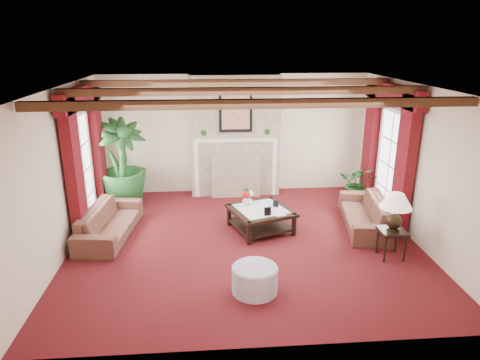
{
  "coord_description": "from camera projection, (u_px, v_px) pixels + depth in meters",
  "views": [
    {
      "loc": [
        -0.63,
        -6.84,
        3.43
      ],
      "look_at": [
        -0.06,
        0.4,
        1.02
      ],
      "focal_mm": 32.0,
      "sensor_mm": 36.0,
      "label": 1
    }
  ],
  "objects": [
    {
      "name": "curtains_left",
      "position": [
        79.0,
        91.0,
        7.53
      ],
      "size": [
        0.2,
        2.4,
        2.55
      ],
      "primitive_type": null,
      "color": "#4C0A13",
      "rests_on": "ground"
    },
    {
      "name": "sofa_right",
      "position": [
        366.0,
        208.0,
        8.09
      ],
      "size": [
        2.1,
        1.2,
        0.75
      ],
      "primitive_type": "imported",
      "rotation": [
        0.0,
        0.0,
        -1.74
      ],
      "color": "#3B101A",
      "rests_on": "ground"
    },
    {
      "name": "sofa_left",
      "position": [
        109.0,
        217.0,
        7.7
      ],
      "size": [
        2.02,
        0.97,
        0.74
      ],
      "primitive_type": "imported",
      "rotation": [
        0.0,
        0.0,
        1.46
      ],
      "color": "#3B101A",
      "rests_on": "ground"
    },
    {
      "name": "back_wall",
      "position": [
        234.0,
        134.0,
        9.78
      ],
      "size": [
        6.0,
        0.02,
        2.7
      ],
      "primitive_type": "cube",
      "color": "beige",
      "rests_on": "ground"
    },
    {
      "name": "ceiling",
      "position": [
        246.0,
        87.0,
        6.75
      ],
      "size": [
        6.0,
        6.0,
        0.0
      ],
      "primitive_type": "plane",
      "rotation": [
        3.14,
        0.0,
        0.0
      ],
      "color": "white",
      "rests_on": "floor"
    },
    {
      "name": "curtains_right",
      "position": [
        393.0,
        88.0,
        7.96
      ],
      "size": [
        0.2,
        2.4,
        2.55
      ],
      "primitive_type": null,
      "color": "#4C0A13",
      "rests_on": "ground"
    },
    {
      "name": "flower_vase",
      "position": [
        247.0,
        200.0,
        8.09
      ],
      "size": [
        0.24,
        0.24,
        0.19
      ],
      "primitive_type": "imported",
      "rotation": [
        0.0,
        0.0,
        -0.12
      ],
      "color": "silver",
      "rests_on": "coffee_table"
    },
    {
      "name": "ceiling_beams",
      "position": [
        246.0,
        91.0,
        6.77
      ],
      "size": [
        6.0,
        3.0,
        0.12
      ],
      "primitive_type": null,
      "color": "#3E2113",
      "rests_on": "ceiling"
    },
    {
      "name": "floor",
      "position": [
        245.0,
        241.0,
        7.6
      ],
      "size": [
        6.0,
        6.0,
        0.0
      ],
      "primitive_type": "plane",
      "color": "#3F0B12",
      "rests_on": "ground"
    },
    {
      "name": "french_door_left",
      "position": [
        76.0,
        115.0,
        7.66
      ],
      "size": [
        0.1,
        1.1,
        2.16
      ],
      "primitive_type": null,
      "color": "white",
      "rests_on": "ground"
    },
    {
      "name": "potted_palm",
      "position": [
        123.0,
        182.0,
        9.09
      ],
      "size": [
        2.78,
        2.84,
        1.05
      ],
      "primitive_type": "imported",
      "rotation": [
        0.0,
        0.0,
        0.59
      ],
      "color": "black",
      "rests_on": "ground"
    },
    {
      "name": "right_wall",
      "position": [
        418.0,
        165.0,
        7.4
      ],
      "size": [
        0.02,
        5.5,
        2.7
      ],
      "primitive_type": "cube",
      "color": "beige",
      "rests_on": "ground"
    },
    {
      "name": "coffee_table",
      "position": [
        261.0,
        220.0,
        7.99
      ],
      "size": [
        1.33,
        1.33,
        0.42
      ],
      "primitive_type": null,
      "rotation": [
        0.0,
        0.0,
        0.35
      ],
      "color": "black",
      "rests_on": "ground"
    },
    {
      "name": "table_lamp",
      "position": [
        395.0,
        212.0,
        6.82
      ],
      "size": [
        0.51,
        0.51,
        0.65
      ],
      "primitive_type": null,
      "color": "black",
      "rests_on": "side_table"
    },
    {
      "name": "french_door_right",
      "position": [
        397.0,
        111.0,
        8.1
      ],
      "size": [
        0.1,
        1.1,
        2.16
      ],
      "primitive_type": null,
      "color": "white",
      "rests_on": "ground"
    },
    {
      "name": "small_plant",
      "position": [
        358.0,
        188.0,
        9.32
      ],
      "size": [
        1.5,
        1.51,
        0.67
      ],
      "primitive_type": "imported",
      "rotation": [
        0.0,
        0.0,
        -0.5
      ],
      "color": "black",
      "rests_on": "ground"
    },
    {
      "name": "fireplace",
      "position": [
        235.0,
        74.0,
        9.16
      ],
      "size": [
        2.0,
        0.52,
        2.7
      ],
      "primitive_type": null,
      "color": "tan",
      "rests_on": "ground"
    },
    {
      "name": "book",
      "position": [
        274.0,
        207.0,
        7.64
      ],
      "size": [
        0.21,
        0.07,
        0.28
      ],
      "primitive_type": "imported",
      "rotation": [
        0.0,
        0.0,
        0.12
      ],
      "color": "black",
      "rests_on": "coffee_table"
    },
    {
      "name": "left_wall",
      "position": [
        62.0,
        173.0,
        6.95
      ],
      "size": [
        0.02,
        5.5,
        2.7
      ],
      "primitive_type": "cube",
      "color": "beige",
      "rests_on": "ground"
    },
    {
      "name": "ottoman",
      "position": [
        255.0,
        279.0,
        6.05
      ],
      "size": [
        0.65,
        0.65,
        0.38
      ],
      "primitive_type": "cylinder",
      "color": "#B0A8BE",
      "rests_on": "ground"
    },
    {
      "name": "side_table",
      "position": [
        391.0,
        243.0,
        7.0
      ],
      "size": [
        0.51,
        0.51,
        0.48
      ],
      "primitive_type": null,
      "rotation": [
        0.0,
        0.0,
        0.28
      ],
      "color": "black",
      "rests_on": "ground"
    },
    {
      "name": "photo_frame_a",
      "position": [
        268.0,
        212.0,
        7.59
      ],
      "size": [
        0.13,
        0.04,
        0.17
      ],
      "primitive_type": null,
      "rotation": [
        0.0,
        0.0,
        0.16
      ],
      "color": "black",
      "rests_on": "coffee_table"
    },
    {
      "name": "photo_frame_b",
      "position": [
        276.0,
        204.0,
        7.99
      ],
      "size": [
        0.1,
        0.06,
        0.13
      ],
      "primitive_type": null,
      "rotation": [
        0.0,
        0.0,
        -0.4
      ],
      "color": "black",
      "rests_on": "coffee_table"
    }
  ]
}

